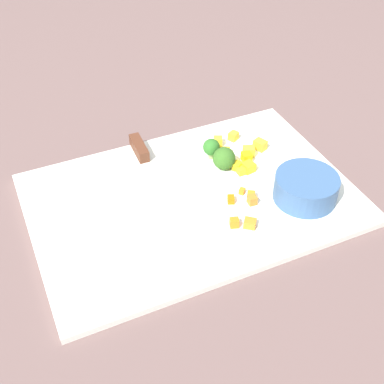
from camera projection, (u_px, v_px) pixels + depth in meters
The scene contains 22 objects.
ground_plane at pixel (192, 202), 0.88m from camera, with size 4.00×4.00×0.00m, color brown.
cutting_board at pixel (192, 199), 0.88m from camera, with size 0.54×0.37×0.01m, color white.
prep_bowl at pixel (306, 188), 0.86m from camera, with size 0.11×0.11×0.05m, color #375987.
chef_knife at pixel (150, 169), 0.92m from camera, with size 0.04×0.33×0.02m.
carrot_dice_0 at pixel (252, 200), 0.86m from camera, with size 0.01×0.01×0.02m, color orange.
carrot_dice_1 at pixel (242, 191), 0.88m from camera, with size 0.01×0.01×0.01m, color orange.
carrot_dice_2 at pixel (250, 223), 0.82m from camera, with size 0.02×0.02×0.01m, color orange.
carrot_dice_3 at pixel (231, 199), 0.86m from camera, with size 0.01×0.01×0.01m, color orange.
carrot_dice_4 at pixel (251, 196), 0.86m from camera, with size 0.01×0.01×0.01m, color orange.
carrot_dice_5 at pixel (234, 223), 0.81m from camera, with size 0.01×0.01×0.02m, color orange.
pepper_dice_0 at pixel (249, 151), 0.96m from camera, with size 0.02×0.02×0.02m, color yellow.
pepper_dice_1 at pixel (241, 171), 0.92m from camera, with size 0.01×0.01×0.01m, color yellow.
pepper_dice_2 at pixel (249, 167), 0.92m from camera, with size 0.02×0.02×0.02m, color yellow.
pepper_dice_3 at pixel (247, 157), 0.94m from camera, with size 0.02×0.02×0.02m, color yellow.
pepper_dice_4 at pixel (218, 141), 0.98m from camera, with size 0.02×0.02×0.02m, color yellow.
pepper_dice_5 at pixel (226, 157), 0.94m from camera, with size 0.02×0.02×0.02m, color yellow.
pepper_dice_6 at pixel (237, 166), 0.92m from camera, with size 0.02×0.01×0.02m, color yellow.
pepper_dice_7 at pixel (227, 151), 0.96m from camera, with size 0.01×0.01×0.01m, color yellow.
pepper_dice_8 at pixel (260, 145), 0.97m from camera, with size 0.02×0.02×0.02m, color yellow.
pepper_dice_9 at pixel (233, 136), 0.99m from camera, with size 0.02×0.02×0.02m, color yellow.
broccoli_floret_0 at pixel (211, 147), 0.94m from camera, with size 0.03×0.03×0.04m.
broccoli_floret_1 at pixel (224, 159), 0.92m from camera, with size 0.04×0.04×0.04m.
Camera 1 is at (0.27, 0.59, 0.59)m, focal length 47.77 mm.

